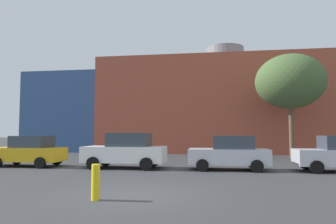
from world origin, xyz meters
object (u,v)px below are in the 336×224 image
parked_car_3 (230,153)px  bollard_yellow_0 (96,182)px  parked_car_2 (126,151)px  bare_tree_0 (290,82)px  parked_car_1 (29,151)px

parked_car_3 → bollard_yellow_0: bearing=62.1°
parked_car_3 → bollard_yellow_0: size_ratio=3.99×
parked_car_2 → bare_tree_0: 13.75m
parked_car_1 → bollard_yellow_0: bearing=132.3°
parked_car_3 → bare_tree_0: size_ratio=0.52×
parked_car_3 → bare_tree_0: (4.84, 7.77, 4.82)m
parked_car_2 → bollard_yellow_0: size_ratio=4.32×
parked_car_2 → parked_car_3: size_ratio=1.08×
parked_car_2 → bare_tree_0: size_ratio=0.56×
bare_tree_0 → parked_car_1: bearing=-154.0°
parked_car_2 → bollard_yellow_0: 7.84m
parked_car_3 → parked_car_1: bearing=0.0°
parked_car_1 → bare_tree_0: (15.93, 7.77, 4.83)m
bollard_yellow_0 → parked_car_2: bearing=100.2°
parked_car_1 → bollard_yellow_0: parked_car_1 is taller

